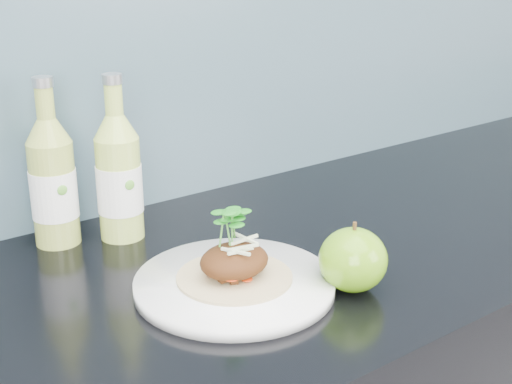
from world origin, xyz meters
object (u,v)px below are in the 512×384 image
cider_bottle_left (53,182)px  cider_bottle_right (119,178)px  green_apple (353,260)px  dinner_plate (235,284)px

cider_bottle_left → cider_bottle_right: same height
green_apple → cider_bottle_right: bearing=115.4°
green_apple → cider_bottle_right: cider_bottle_right is taller
green_apple → cider_bottle_right: size_ratio=0.45×
dinner_plate → cider_bottle_right: 0.26m
dinner_plate → cider_bottle_left: 0.32m
green_apple → cider_bottle_left: bearing=123.4°
cider_bottle_left → dinner_plate: bearing=-48.7°
dinner_plate → green_apple: bearing=-36.4°
green_apple → dinner_plate: bearing=143.6°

